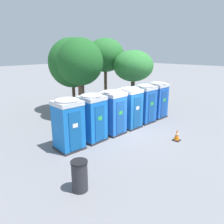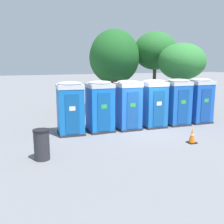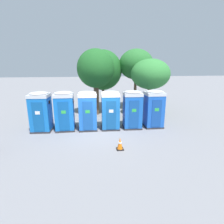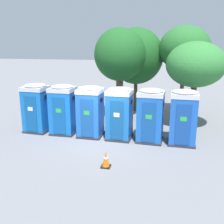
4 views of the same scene
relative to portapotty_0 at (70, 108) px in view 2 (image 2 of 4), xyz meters
The scene contains 13 objects.
ground_plane 3.96m from the portapotty_0, 10.24° to the right, with size 120.00×120.00×0.00m, color slate.
portapotty_0 is the anchor object (origin of this frame).
portapotty_1 1.48m from the portapotty_0, ahead, with size 1.23×1.21×2.54m.
portapotty_2 2.96m from the portapotty_0, ahead, with size 1.20×1.22×2.54m.
portapotty_3 4.44m from the portapotty_0, ahead, with size 1.24×1.26×2.54m.
portapotty_4 5.92m from the portapotty_0, ahead, with size 1.29×1.28×2.54m.
portapotty_5 7.41m from the portapotty_0, ahead, with size 1.26×1.23×2.54m.
street_tree_0 9.49m from the portapotty_0, 33.29° to the left, with size 3.15×3.15×5.61m.
street_tree_1 7.49m from the portapotty_0, 50.47° to the left, with size 3.55×3.55×5.55m.
street_tree_2 8.63m from the portapotty_0, 16.49° to the left, with size 3.10×3.10×4.65m.
street_tree_3 5.77m from the portapotty_0, 43.64° to the left, with size 3.07×3.07×5.46m.
trash_can 3.49m from the portapotty_0, 120.40° to the right, with size 0.58×0.58×1.11m.
traffic_cone 5.69m from the portapotty_0, 36.75° to the right, with size 0.36×0.36×0.64m.
Camera 2 is at (-6.41, -11.45, 3.44)m, focal length 42.00 mm.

